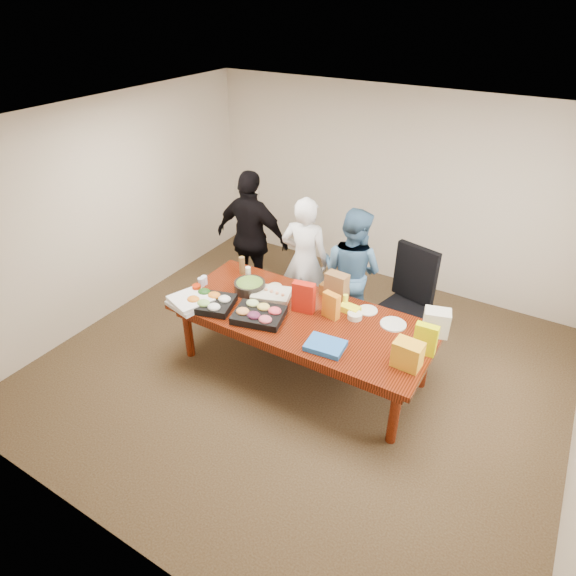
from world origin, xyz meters
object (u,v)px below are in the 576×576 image
Objects in this scene: office_chair at (405,308)px; sheet_cake at (272,295)px; person_right at (352,272)px; person_center at (305,261)px; salad_bowl at (250,287)px; conference_table at (302,343)px.

sheet_cake is at bearing -135.39° from office_chair.
office_chair is at bearing 178.90° from person_right.
person_center is 0.86m from salad_bowl.
conference_table is 1.72× the size of person_right.
sheet_cake is at bearing 80.70° from person_center.
person_center is at bearing 117.98° from conference_table.
office_chair is at bearing 12.59° from sheet_cake.
sheet_cake is (0.03, -0.81, -0.05)m from person_center.
person_right is (0.60, 0.08, -0.02)m from person_center.
salad_bowl is (-0.86, -0.90, -0.00)m from person_right.
person_center is (-1.33, 0.03, 0.22)m from office_chair.
person_right reaches higher than sheet_cake.
person_center is at bearing 73.79° from sheet_cake.
salad_bowl is (-0.26, -0.82, -0.03)m from person_center.
person_center is 4.65× the size of salad_bowl.
salad_bowl is (-0.29, -0.01, 0.02)m from sheet_cake.
person_center is (-0.49, 0.93, 0.46)m from conference_table.
office_chair is at bearing 167.27° from person_center.
person_center is at bearing 15.81° from person_right.
office_chair is 0.76× the size of person_right.
salad_bowl is at bearing 61.13° from person_center.
conference_table is 7.80× the size of salad_bowl.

